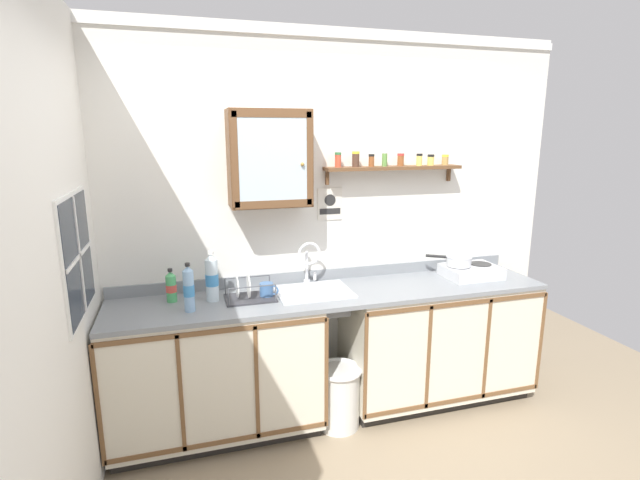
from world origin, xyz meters
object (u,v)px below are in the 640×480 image
at_px(bottle_water_clear_0, 212,278).
at_px(saucepan, 458,260).
at_px(hot_plate_stove, 471,271).
at_px(trash_bin, 339,396).
at_px(warning_sign, 330,204).
at_px(sink, 313,295).
at_px(bottle_soda_green_2, 171,287).
at_px(mug, 267,290).
at_px(dish_rack, 249,295).
at_px(wall_cabinet, 269,159).
at_px(bottle_water_blue_1, 189,289).

bearing_deg(bottle_water_clear_0, saucepan, 0.05).
relative_size(hot_plate_stove, trash_bin, 0.91).
bearing_deg(warning_sign, sink, -128.90).
bearing_deg(bottle_soda_green_2, mug, -9.18).
xyz_separation_m(dish_rack, mug, (0.12, -0.00, 0.02)).
bearing_deg(trash_bin, bottle_soda_green_2, 166.28).
distance_m(sink, mug, 0.33).
bearing_deg(wall_cabinet, bottle_soda_green_2, -176.35).
xyz_separation_m(bottle_soda_green_2, dish_rack, (0.48, -0.10, -0.07)).
bearing_deg(bottle_water_clear_0, hot_plate_stove, -0.71).
xyz_separation_m(saucepan, warning_sign, (-0.93, 0.22, 0.43)).
distance_m(saucepan, trash_bin, 1.31).
bearing_deg(wall_cabinet, saucepan, -4.01).
bearing_deg(hot_plate_stove, dish_rack, -179.46).
distance_m(dish_rack, wall_cabinet, 0.89).
bearing_deg(bottle_water_clear_0, bottle_soda_green_2, 167.37).
bearing_deg(trash_bin, wall_cabinet, 142.47).
bearing_deg(bottle_water_blue_1, trash_bin, -3.06).
bearing_deg(bottle_water_clear_0, bottle_water_blue_1, -134.49).
bearing_deg(trash_bin, sink, 124.95).
bearing_deg(bottle_water_blue_1, warning_sign, 20.37).
relative_size(warning_sign, trash_bin, 0.53).
bearing_deg(mug, bottle_water_blue_1, -167.53).
bearing_deg(wall_cabinet, bottle_water_clear_0, -166.38).
bearing_deg(warning_sign, bottle_water_blue_1, -159.63).
bearing_deg(hot_plate_stove, bottle_water_clear_0, 179.29).
xyz_separation_m(bottle_water_blue_1, wall_cabinet, (0.55, 0.25, 0.75)).
xyz_separation_m(bottle_water_blue_1, dish_rack, (0.37, 0.11, -0.11)).
height_order(hot_plate_stove, wall_cabinet, wall_cabinet).
xyz_separation_m(wall_cabinet, warning_sign, (0.45, 0.13, -0.33)).
bearing_deg(warning_sign, bottle_water_clear_0, -165.36).
height_order(bottle_water_blue_1, bottle_soda_green_2, bottle_water_blue_1).
height_order(sink, hot_plate_stove, sink).
bearing_deg(bottle_water_blue_1, sink, 9.37).
distance_m(bottle_water_blue_1, wall_cabinet, 0.97).
height_order(saucepan, bottle_water_blue_1, bottle_water_blue_1).
height_order(hot_plate_stove, trash_bin, hot_plate_stove).
relative_size(bottle_soda_green_2, wall_cabinet, 0.35).
relative_size(dish_rack, mug, 2.69).
bearing_deg(saucepan, wall_cabinet, 175.99).
height_order(sink, dish_rack, sink).
distance_m(hot_plate_stove, dish_rack, 1.67).
bearing_deg(dish_rack, saucepan, 1.49).
bearing_deg(warning_sign, dish_rack, -157.46).
bearing_deg(sink, bottle_soda_green_2, 175.56).
height_order(bottle_soda_green_2, warning_sign, warning_sign).
height_order(sink, mug, sink).
xyz_separation_m(bottle_soda_green_2, warning_sign, (1.11, 0.17, 0.46)).
xyz_separation_m(bottle_water_clear_0, mug, (0.35, -0.04, -0.10)).
distance_m(sink, hot_plate_stove, 1.23).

